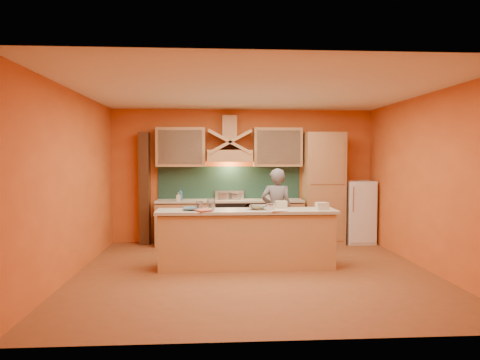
{
  "coord_description": "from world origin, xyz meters",
  "views": [
    {
      "loc": [
        -0.64,
        -6.54,
        1.79
      ],
      "look_at": [
        -0.17,
        0.9,
        1.39
      ],
      "focal_mm": 32.0,
      "sensor_mm": 36.0,
      "label": 1
    }
  ],
  "objects": [
    {
      "name": "pot_large",
      "position": [
        -0.42,
        2.23,
        0.98
      ],
      "size": [
        0.29,
        0.29,
        0.16
      ],
      "primitive_type": "cylinder",
      "rotation": [
        0.0,
        0.0,
        -0.28
      ],
      "color": "#ADACB3",
      "rests_on": "stove"
    },
    {
      "name": "base_cabinet_left",
      "position": [
        -1.25,
        2.2,
        0.43
      ],
      "size": [
        1.1,
        0.6,
        0.86
      ],
      "primitive_type": "cube",
      "color": "tan",
      "rests_on": "floor"
    },
    {
      "name": "wall_right",
      "position": [
        2.75,
        0.0,
        1.4
      ],
      "size": [
        0.02,
        5.0,
        2.8
      ],
      "primitive_type": "cube",
      "color": "orange",
      "rests_on": "floor"
    },
    {
      "name": "base_cabinet_right",
      "position": [
        0.65,
        2.2,
        0.43
      ],
      "size": [
        1.1,
        0.6,
        0.86
      ],
      "primitive_type": "cube",
      "color": "tan",
      "rests_on": "floor"
    },
    {
      "name": "ceiling",
      "position": [
        0.0,
        0.0,
        2.8
      ],
      "size": [
        5.5,
        5.0,
        0.01
      ],
      "primitive_type": "cube",
      "color": "white",
      "rests_on": "wall_back"
    },
    {
      "name": "fridge",
      "position": [
        2.4,
        2.2,
        0.65
      ],
      "size": [
        0.58,
        0.6,
        1.3
      ],
      "primitive_type": "cube",
      "color": "white",
      "rests_on": "floor"
    },
    {
      "name": "bowl_back",
      "position": [
        0.7,
        2.07,
        0.95
      ],
      "size": [
        0.24,
        0.24,
        0.07
      ],
      "primitive_type": "imported",
      "rotation": [
        0.0,
        0.0,
        0.11
      ],
      "color": "white",
      "rests_on": "counter_top"
    },
    {
      "name": "dish_rack",
      "position": [
        0.55,
        2.06,
        0.97
      ],
      "size": [
        0.32,
        0.27,
        0.1
      ],
      "primitive_type": "cube",
      "rotation": [
        0.0,
        0.0,
        0.17
      ],
      "color": "silver",
      "rests_on": "counter_top"
    },
    {
      "name": "pot_small",
      "position": [
        -0.18,
        2.25,
        0.96
      ],
      "size": [
        0.25,
        0.25,
        0.13
      ],
      "primitive_type": "cylinder",
      "rotation": [
        0.0,
        0.0,
        -0.27
      ],
      "color": "#B1B1B8",
      "rests_on": "stove"
    },
    {
      "name": "floor",
      "position": [
        0.0,
        0.0,
        0.0
      ],
      "size": [
        5.5,
        5.0,
        0.01
      ],
      "primitive_type": "cube",
      "color": "brown",
      "rests_on": "ground"
    },
    {
      "name": "trim_column_left",
      "position": [
        -2.05,
        2.35,
        1.15
      ],
      "size": [
        0.2,
        0.3,
        2.3
      ],
      "primitive_type": "cube",
      "color": "#472816",
      "rests_on": "floor"
    },
    {
      "name": "counter_top",
      "position": [
        -0.3,
        2.2,
        0.9
      ],
      "size": [
        3.0,
        0.62,
        0.04
      ],
      "primitive_type": "cube",
      "color": "beige",
      "rests_on": "base_cabinet_left"
    },
    {
      "name": "range_hood",
      "position": [
        -0.3,
        2.25,
        1.82
      ],
      "size": [
        0.92,
        0.5,
        0.24
      ],
      "primitive_type": "cube",
      "color": "tan",
      "rests_on": "wall_back"
    },
    {
      "name": "pantry_column",
      "position": [
        1.65,
        2.2,
        1.15
      ],
      "size": [
        0.8,
        0.6,
        2.3
      ],
      "primitive_type": "cube",
      "color": "tan",
      "rests_on": "floor"
    },
    {
      "name": "grocery_bag_a",
      "position": [
        0.49,
        0.48,
        1.0
      ],
      "size": [
        0.19,
        0.15,
        0.12
      ],
      "primitive_type": "cube",
      "rotation": [
        0.0,
        0.0,
        0.04
      ],
      "color": "beige",
      "rests_on": "island_top"
    },
    {
      "name": "upper_cabinet_right",
      "position": [
        0.7,
        2.33,
        2.0
      ],
      "size": [
        1.0,
        0.35,
        0.8
      ],
      "primitive_type": "cube",
      "color": "tan",
      "rests_on": "wall_back"
    },
    {
      "name": "book_lower",
      "position": [
        -0.9,
        0.1,
        0.96
      ],
      "size": [
        0.35,
        0.38,
        0.03
      ],
      "primitive_type": "imported",
      "rotation": [
        0.0,
        0.0,
        0.48
      ],
      "color": "#C35F45",
      "rests_on": "island_top"
    },
    {
      "name": "island_body",
      "position": [
        -0.1,
        0.3,
        0.44
      ],
      "size": [
        2.8,
        0.55,
        0.88
      ],
      "primitive_type": "cube",
      "color": "tan",
      "rests_on": "floor"
    },
    {
      "name": "kitchen_scale",
      "position": [
        0.27,
        0.15,
        0.99
      ],
      "size": [
        0.14,
        0.14,
        0.1
      ],
      "primitive_type": "cube",
      "rotation": [
        0.0,
        0.0,
        -0.21
      ],
      "color": "silver",
      "rests_on": "island_top"
    },
    {
      "name": "cloth",
      "position": [
        0.38,
        0.08,
        0.95
      ],
      "size": [
        0.27,
        0.22,
        0.02
      ],
      "primitive_type": "cube",
      "rotation": [
        0.0,
        0.0,
        0.13
      ],
      "color": "beige",
      "rests_on": "island_top"
    },
    {
      "name": "soap_bottle_a",
      "position": [
        -1.34,
        1.99,
        1.01
      ],
      "size": [
        0.09,
        0.09,
        0.17
      ],
      "primitive_type": "imported",
      "rotation": [
        0.0,
        0.0,
        0.17
      ],
      "color": "beige",
      "rests_on": "counter_top"
    },
    {
      "name": "grocery_bag_b",
      "position": [
        1.11,
        0.22,
        1.0
      ],
      "size": [
        0.21,
        0.17,
        0.12
      ],
      "primitive_type": "cube",
      "rotation": [
        0.0,
        0.0,
        0.12
      ],
      "color": "beige",
      "rests_on": "island_top"
    },
    {
      "name": "stove",
      "position": [
        -0.3,
        2.2,
        0.45
      ],
      "size": [
        0.6,
        0.58,
        0.9
      ],
      "primitive_type": "cube",
      "color": "black",
      "rests_on": "floor"
    },
    {
      "name": "jar_large",
      "position": [
        -0.67,
        0.42,
        1.03
      ],
      "size": [
        0.15,
        0.15,
        0.18
      ],
      "primitive_type": "cylinder",
      "rotation": [
        0.0,
        0.0,
        0.12
      ],
      "color": "silver",
      "rests_on": "island_top"
    },
    {
      "name": "island_top",
      "position": [
        -0.1,
        0.3,
        0.92
      ],
      "size": [
        2.9,
        0.62,
        0.05
      ],
      "primitive_type": "cube",
      "color": "beige",
      "rests_on": "island_body"
    },
    {
      "name": "wall_front",
      "position": [
        0.0,
        -2.5,
        1.4
      ],
      "size": [
        5.5,
        0.02,
        2.8
      ],
      "primitive_type": "cube",
      "color": "orange",
      "rests_on": "floor"
    },
    {
      "name": "soap_bottle_b",
      "position": [
        -1.31,
        2.11,
        1.05
      ],
      "size": [
        0.11,
        0.11,
        0.26
      ],
      "primitive_type": "imported",
      "rotation": [
        0.0,
        0.0,
        0.11
      ],
      "color": "#305F86",
      "rests_on": "counter_top"
    },
    {
      "name": "jar_small",
      "position": [
        -0.86,
        0.28,
        1.02
      ],
      "size": [
        0.16,
        0.16,
        0.14
      ],
      "primitive_type": "cylinder",
      "rotation": [
        0.0,
        0.0,
        0.43
      ],
      "color": "silver",
      "rests_on": "island_top"
    },
    {
      "name": "backsplash",
      "position": [
        -0.3,
        2.48,
        1.25
      ],
      "size": [
        3.0,
        0.03,
        0.7
      ],
      "primitive_type": "cube",
      "color": "#18362D",
      "rests_on": "wall_back"
    },
    {
      "name": "wall_left",
      "position": [
        -2.75,
        0.0,
        1.4
      ],
      "size": [
        0.02,
        5.0,
        2.8
      ],
      "primitive_type": "cube",
      "color": "orange",
      "rests_on": "floor"
    },
    {
      "name": "hood_chimney",
      "position": [
        -0.3,
        2.35,
        2.4
      ],
      "size": [
        0.3,
        0.3,
        0.5
      ],
      "primitive_type": "cube",
      "color": "tan",
      "rests_on": "wall_back"
    },
    {
      "name": "wall_back",
      "position": [
        0.0,
        2.5,
        1.4
      ],
      "size": [
        5.5,
        0.02,
        2.8
      ],
      "primitive_type": "cube",
      "color": "orange",
      "rests_on": "floor"
    },
    {
      "name": "person",
      "position": [
        0.54,
        1.34,
        0.79
      ],
      "size": [
        0.62,
        0.44,
        1.59
      ],
      "primitive_type": "imported",
      "rotation": [
        0.0,
        0.0,
        3.03
      ],
      "color": "slate",
      "rests_on": "floor"
    },
    {
      "name": "book_upper",
      "position": [
        -1.12,
        0.29,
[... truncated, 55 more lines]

